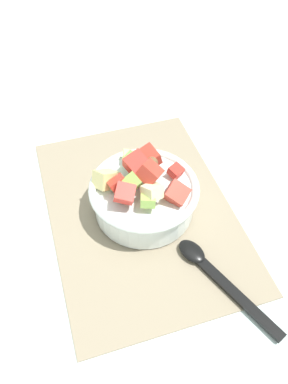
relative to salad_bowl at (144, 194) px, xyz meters
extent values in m
plane|color=silver|center=(0.00, -0.01, -0.05)|extent=(2.40, 2.40, 0.00)
cube|color=gray|center=(0.00, -0.01, -0.05)|extent=(0.50, 0.35, 0.01)
cylinder|color=white|center=(0.00, 0.00, -0.01)|extent=(0.19, 0.19, 0.06)
torus|color=white|center=(0.00, 0.00, 0.02)|extent=(0.21, 0.21, 0.02)
cube|color=#E5D684|center=(-0.03, -0.06, 0.03)|extent=(0.06, 0.06, 0.06)
cube|color=#E5D684|center=(-0.07, -0.01, 0.03)|extent=(0.03, 0.03, 0.02)
cube|color=red|center=(-0.02, -0.01, 0.06)|extent=(0.05, 0.05, 0.04)
cube|color=red|center=(0.03, -0.04, 0.05)|extent=(0.05, 0.05, 0.04)
cube|color=#93C160|center=(-0.04, 0.00, 0.05)|extent=(0.04, 0.04, 0.04)
cube|color=#9EC656|center=(0.05, -0.01, 0.04)|extent=(0.03, 0.03, 0.02)
sphere|color=brown|center=(-0.02, 0.02, 0.06)|extent=(0.03, 0.03, 0.03)
cube|color=beige|center=(0.04, 0.00, 0.05)|extent=(0.05, 0.04, 0.04)
cube|color=#BC3828|center=(0.04, 0.05, 0.03)|extent=(0.06, 0.05, 0.05)
cube|color=red|center=(-0.01, 0.07, 0.03)|extent=(0.03, 0.03, 0.02)
cube|color=#8CB74C|center=(0.01, -0.02, 0.05)|extent=(0.04, 0.04, 0.04)
cube|color=#BC3828|center=(0.00, -0.05, 0.04)|extent=(0.04, 0.04, 0.04)
cube|color=#BC3828|center=(0.01, 0.01, 0.06)|extent=(0.05, 0.06, 0.05)
cube|color=#BC3828|center=(-0.04, 0.02, 0.05)|extent=(0.05, 0.05, 0.04)
cube|color=beige|center=(-0.06, 0.00, 0.04)|extent=(0.02, 0.03, 0.03)
ellipsoid|color=black|center=(0.13, 0.05, -0.04)|extent=(0.07, 0.05, 0.01)
cube|color=black|center=(0.23, 0.09, -0.04)|extent=(0.18, 0.09, 0.01)
camera|label=1|loc=(0.46, -0.14, 0.57)|focal=36.66mm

